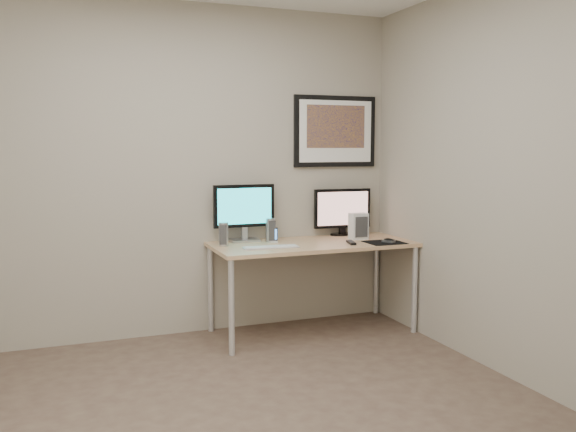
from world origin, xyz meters
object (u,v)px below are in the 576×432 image
at_px(phone_dock, 274,235).
at_px(fan_unit, 358,226).
at_px(monitor_large, 244,210).
at_px(speaker_right, 271,230).
at_px(framed_art, 335,131).
at_px(speaker_left, 224,234).
at_px(desk, 312,251).
at_px(keyboard, 271,247).
at_px(monitor_tv, 342,211).

xyz_separation_m(phone_dock, fan_unit, (0.71, -0.09, 0.05)).
xyz_separation_m(monitor_large, speaker_right, (0.19, -0.10, -0.16)).
bearing_deg(speaker_right, framed_art, 13.60).
height_order(framed_art, phone_dock, framed_art).
bearing_deg(speaker_left, desk, 13.41).
xyz_separation_m(phone_dock, keyboard, (-0.12, -0.25, -0.05)).
bearing_deg(desk, keyboard, -161.86).
height_order(desk, phone_dock, phone_dock).
height_order(speaker_left, speaker_right, speaker_right).
bearing_deg(keyboard, speaker_left, 147.89).
relative_size(phone_dock, keyboard, 0.29).
bearing_deg(fan_unit, monitor_tv, 95.96).
bearing_deg(fan_unit, speaker_right, 170.13).
relative_size(monitor_large, monitor_tv, 0.98).
xyz_separation_m(monitor_large, keyboard, (0.09, -0.39, -0.25)).
bearing_deg(speaker_left, fan_unit, 18.03).
relative_size(monitor_large, keyboard, 1.19).
distance_m(framed_art, speaker_right, 1.04).
height_order(speaker_left, phone_dock, speaker_left).
relative_size(desk, phone_dock, 13.28).
bearing_deg(phone_dock, desk, -6.87).
relative_size(desk, fan_unit, 7.44).
bearing_deg(speaker_left, monitor_large, 57.94).
bearing_deg(keyboard, monitor_tv, 31.53).
bearing_deg(fan_unit, desk, -176.03).
bearing_deg(keyboard, desk, 22.48).
height_order(speaker_right, fan_unit, fan_unit).
relative_size(monitor_large, fan_unit, 2.35).
distance_m(desk, fan_unit, 0.46).
relative_size(framed_art, fan_unit, 3.49).
bearing_deg(speaker_left, keyboard, -15.25).
distance_m(speaker_left, fan_unit, 1.13).
xyz_separation_m(monitor_large, fan_unit, (0.92, -0.22, -0.15)).
bearing_deg(monitor_tv, monitor_large, -175.88).
relative_size(desk, framed_art, 2.13).
distance_m(monitor_tv, fan_unit, 0.27).
bearing_deg(keyboard, phone_dock, 69.32).
bearing_deg(monitor_tv, phone_dock, -164.01).
bearing_deg(speaker_left, monitor_tv, 30.63).
xyz_separation_m(desk, monitor_large, (-0.49, 0.26, 0.32)).
xyz_separation_m(desk, keyboard, (-0.40, -0.13, 0.07)).
bearing_deg(phone_dock, speaker_right, 134.79).
distance_m(monitor_tv, phone_dock, 0.72).
xyz_separation_m(monitor_large, phone_dock, (0.21, -0.14, -0.19)).
distance_m(speaker_right, fan_unit, 0.74).
relative_size(monitor_tv, phone_dock, 4.26).
bearing_deg(monitor_large, framed_art, 4.13).
distance_m(monitor_large, keyboard, 0.47).
distance_m(keyboard, fan_unit, 0.85).
bearing_deg(phone_dock, fan_unit, 9.19).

